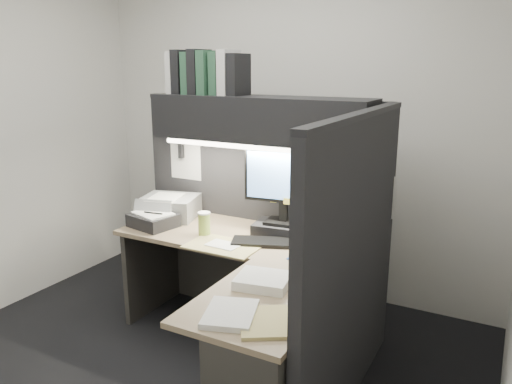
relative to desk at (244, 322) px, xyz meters
The scene contains 21 objects.
floor 0.61m from the desk, behind, with size 3.50×3.50×0.00m, color black.
wall_back 1.81m from the desk, 105.82° to the left, with size 3.50×0.04×2.70m, color silver.
partition_back 1.07m from the desk, 113.00° to the left, with size 1.90×0.06×1.60m, color black.
partition_right 0.68m from the desk, 18.19° to the left, with size 0.06×1.50×1.60m, color black.
desk is the anchor object (origin of this frame).
overhead_shelf 1.33m from the desk, 111.79° to the left, with size 1.55×0.34×0.30m, color black.
task_light_tube 1.12m from the desk, 116.16° to the left, with size 0.04×0.04×1.32m, color white.
monitor 0.89m from the desk, 97.64° to the left, with size 0.54×0.29×0.59m.
keyboard 0.59m from the desk, 99.44° to the left, with size 0.50×0.17×0.02m, color black.
mousepad 0.56m from the desk, 58.64° to the left, with size 0.25×0.22×0.00m, color #1C449D.
mouse 0.58m from the desk, 57.79° to the left, with size 0.06×0.10×0.04m, color black.
telephone 0.83m from the desk, 69.50° to the left, with size 0.21×0.22×0.09m, color beige.
coffee_cup 0.80m from the desk, 141.22° to the left, with size 0.08×0.08×0.15m, color #BFD153.
printer 1.28m from the desk, 146.71° to the left, with size 0.40×0.34×0.16m, color gray.
notebook_stack 1.13m from the desk, 156.33° to the left, with size 0.31×0.25×0.09m, color black.
open_folder 0.55m from the desk, 135.55° to the left, with size 0.46×0.30×0.01m, color tan.
paper_stack_a 0.36m from the desk, 22.65° to the right, with size 0.27×0.23×0.05m, color white.
paper_stack_b 0.56m from the desk, 67.83° to the right, with size 0.23×0.28×0.03m, color white.
manila_stack 0.62m from the desk, 49.92° to the right, with size 0.23×0.29×0.02m, color tan.
binder_row 1.71m from the desk, 133.38° to the left, with size 0.57×0.25×0.31m.
pinned_papers 0.83m from the desk, 90.40° to the left, with size 1.76×1.31×0.51m.
Camera 1 is at (1.69, -2.21, 1.86)m, focal length 35.00 mm.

